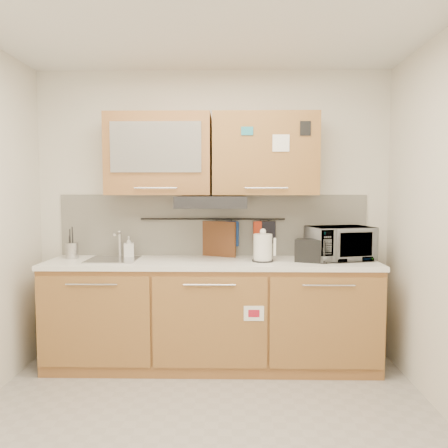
{
  "coord_description": "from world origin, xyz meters",
  "views": [
    {
      "loc": [
        0.18,
        -2.51,
        1.52
      ],
      "look_at": [
        0.11,
        1.05,
        1.25
      ],
      "focal_mm": 35.0,
      "sensor_mm": 36.0,
      "label": 1
    }
  ],
  "objects": [
    {
      "name": "floor",
      "position": [
        0.0,
        0.0,
        0.0
      ],
      "size": [
        3.2,
        3.2,
        0.0
      ],
      "primitive_type": "plane",
      "color": "#9E9993",
      "rests_on": "ground"
    },
    {
      "name": "wall_back",
      "position": [
        0.0,
        1.5,
        1.3
      ],
      "size": [
        3.2,
        0.0,
        3.2
      ],
      "primitive_type": "plane",
      "rotation": [
        1.57,
        0.0,
        0.0
      ],
      "color": "silver",
      "rests_on": "ground"
    },
    {
      "name": "base_cabinet",
      "position": [
        0.0,
        1.19,
        0.41
      ],
      "size": [
        2.8,
        0.64,
        0.88
      ],
      "color": "#9D6337",
      "rests_on": "floor"
    },
    {
      "name": "countertop",
      "position": [
        0.0,
        1.19,
        0.9
      ],
      "size": [
        2.82,
        0.62,
        0.04
      ],
      "primitive_type": "cube",
      "color": "white",
      "rests_on": "base_cabinet"
    },
    {
      "name": "backsplash",
      "position": [
        0.0,
        1.49,
        1.2
      ],
      "size": [
        2.8,
        0.02,
        0.56
      ],
      "primitive_type": "cube",
      "color": "silver",
      "rests_on": "countertop"
    },
    {
      "name": "upper_cabinets",
      "position": [
        -0.0,
        1.32,
        1.83
      ],
      "size": [
        1.82,
        0.37,
        0.7
      ],
      "color": "#9D6337",
      "rests_on": "wall_back"
    },
    {
      "name": "range_hood",
      "position": [
        0.0,
        1.25,
        1.42
      ],
      "size": [
        0.6,
        0.46,
        0.1
      ],
      "primitive_type": "cube",
      "color": "black",
      "rests_on": "upper_cabinets"
    },
    {
      "name": "sink",
      "position": [
        -0.85,
        1.21,
        0.92
      ],
      "size": [
        0.42,
        0.4,
        0.26
      ],
      "color": "silver",
      "rests_on": "countertop"
    },
    {
      "name": "utensil_rail",
      "position": [
        0.0,
        1.45,
        1.26
      ],
      "size": [
        1.3,
        0.02,
        0.02
      ],
      "primitive_type": "cylinder",
      "rotation": [
        0.0,
        1.57,
        0.0
      ],
      "color": "black",
      "rests_on": "backsplash"
    },
    {
      "name": "utensil_crock",
      "position": [
        -1.24,
        1.29,
        0.99
      ],
      "size": [
        0.13,
        0.13,
        0.28
      ],
      "rotation": [
        0.0,
        0.0,
        0.23
      ],
      "color": "#B4B4B9",
      "rests_on": "countertop"
    },
    {
      "name": "kettle",
      "position": [
        0.44,
        1.15,
        1.03
      ],
      "size": [
        0.2,
        0.18,
        0.28
      ],
      "rotation": [
        0.0,
        0.0,
        -0.12
      ],
      "color": "white",
      "rests_on": "countertop"
    },
    {
      "name": "toaster",
      "position": [
        0.84,
        1.14,
        1.02
      ],
      "size": [
        0.29,
        0.23,
        0.19
      ],
      "rotation": [
        0.0,
        0.0,
        -0.36
      ],
      "color": "black",
      "rests_on": "countertop"
    },
    {
      "name": "microwave",
      "position": [
        1.11,
        1.25,
        1.06
      ],
      "size": [
        0.6,
        0.48,
        0.29
      ],
      "primitive_type": "imported",
      "rotation": [
        0.0,
        0.0,
        0.28
      ],
      "color": "#999999",
      "rests_on": "countertop"
    },
    {
      "name": "soap_bottle",
      "position": [
        -0.75,
        1.34,
        1.02
      ],
      "size": [
        0.1,
        0.11,
        0.19
      ],
      "primitive_type": "imported",
      "rotation": [
        0.0,
        0.0,
        0.22
      ],
      "color": "#999999",
      "rests_on": "countertop"
    },
    {
      "name": "cutting_board",
      "position": [
        0.03,
        1.44,
        1.01
      ],
      "size": [
        0.36,
        0.18,
        0.47
      ],
      "primitive_type": "cube",
      "rotation": [
        0.0,
        0.0,
        -0.43
      ],
      "color": "brown",
      "rests_on": "utensil_rail"
    },
    {
      "name": "oven_mitt",
      "position": [
        0.17,
        1.44,
        1.13
      ],
      "size": [
        0.14,
        0.08,
        0.22
      ],
      "primitive_type": "cube",
      "rotation": [
        0.0,
        0.0,
        -0.33
      ],
      "color": "navy",
      "rests_on": "utensil_rail"
    },
    {
      "name": "dark_pouch",
      "position": [
        0.51,
        1.44,
        1.14
      ],
      "size": [
        0.13,
        0.06,
        0.2
      ],
      "primitive_type": "cube",
      "rotation": [
        0.0,
        0.0,
        -0.16
      ],
      "color": "black",
      "rests_on": "utensil_rail"
    },
    {
      "name": "pot_holder",
      "position": [
        0.44,
        1.44,
        1.15
      ],
      "size": [
        0.14,
        0.07,
        0.17
      ],
      "primitive_type": "cube",
      "rotation": [
        0.0,
        0.0,
        0.33
      ],
      "color": "#AB2F16",
      "rests_on": "utensil_rail"
    }
  ]
}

